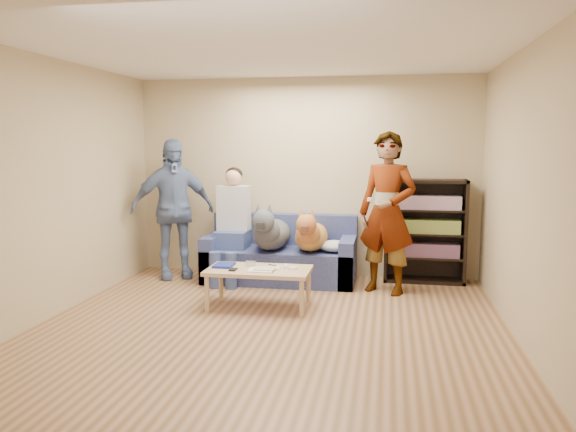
% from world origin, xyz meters
% --- Properties ---
extents(ground, '(5.00, 5.00, 0.00)m').
position_xyz_m(ground, '(0.00, 0.00, 0.00)').
color(ground, brown).
rests_on(ground, ground).
extents(ceiling, '(5.00, 5.00, 0.00)m').
position_xyz_m(ceiling, '(0.00, 0.00, 2.60)').
color(ceiling, white).
rests_on(ceiling, ground).
extents(wall_back, '(4.50, 0.00, 4.50)m').
position_xyz_m(wall_back, '(0.00, 2.50, 1.30)').
color(wall_back, tan).
rests_on(wall_back, ground).
extents(wall_front, '(4.50, 0.00, 4.50)m').
position_xyz_m(wall_front, '(0.00, -2.50, 1.30)').
color(wall_front, tan).
rests_on(wall_front, ground).
extents(wall_left, '(0.00, 5.00, 5.00)m').
position_xyz_m(wall_left, '(-2.25, 0.00, 1.30)').
color(wall_left, tan).
rests_on(wall_left, ground).
extents(wall_right, '(0.00, 5.00, 5.00)m').
position_xyz_m(wall_right, '(2.25, 0.00, 1.30)').
color(wall_right, tan).
rests_on(wall_right, ground).
extents(blanket, '(0.40, 0.34, 0.14)m').
position_xyz_m(blanket, '(0.46, 1.92, 0.50)').
color(blanket, '#B2B2B7').
rests_on(blanket, sofa).
extents(person_standing_right, '(0.81, 0.69, 1.89)m').
position_xyz_m(person_standing_right, '(1.08, 1.72, 0.94)').
color(person_standing_right, gray).
rests_on(person_standing_right, ground).
extents(person_standing_left, '(1.13, 0.92, 1.80)m').
position_xyz_m(person_standing_left, '(-1.66, 1.99, 0.90)').
color(person_standing_left, '#6976A8').
rests_on(person_standing_left, ground).
extents(held_controller, '(0.05, 0.13, 0.03)m').
position_xyz_m(held_controller, '(0.88, 1.52, 1.12)').
color(held_controller, white).
rests_on(held_controller, person_standing_right).
extents(notebook_blue, '(0.20, 0.26, 0.03)m').
position_xyz_m(notebook_blue, '(-0.66, 0.92, 0.43)').
color(notebook_blue, navy).
rests_on(notebook_blue, coffee_table).
extents(papers, '(0.26, 0.20, 0.02)m').
position_xyz_m(papers, '(-0.21, 0.77, 0.43)').
color(papers, white).
rests_on(papers, coffee_table).
extents(magazine, '(0.22, 0.17, 0.01)m').
position_xyz_m(magazine, '(-0.18, 0.79, 0.44)').
color(magazine, beige).
rests_on(magazine, coffee_table).
extents(camera_silver, '(0.11, 0.06, 0.05)m').
position_xyz_m(camera_silver, '(-0.38, 0.99, 0.45)').
color(camera_silver, silver).
rests_on(camera_silver, coffee_table).
extents(controller_a, '(0.04, 0.13, 0.03)m').
position_xyz_m(controller_a, '(0.02, 0.97, 0.43)').
color(controller_a, white).
rests_on(controller_a, coffee_table).
extents(controller_b, '(0.09, 0.06, 0.03)m').
position_xyz_m(controller_b, '(0.10, 0.89, 0.43)').
color(controller_b, white).
rests_on(controller_b, coffee_table).
extents(headphone_cup_a, '(0.07, 0.07, 0.02)m').
position_xyz_m(headphone_cup_a, '(-0.06, 0.85, 0.43)').
color(headphone_cup_a, white).
rests_on(headphone_cup_a, coffee_table).
extents(headphone_cup_b, '(0.07, 0.07, 0.02)m').
position_xyz_m(headphone_cup_b, '(-0.06, 0.93, 0.43)').
color(headphone_cup_b, white).
rests_on(headphone_cup_b, coffee_table).
extents(pen_orange, '(0.13, 0.06, 0.01)m').
position_xyz_m(pen_orange, '(-0.28, 0.71, 0.42)').
color(pen_orange, '#C3591B').
rests_on(pen_orange, coffee_table).
extents(pen_black, '(0.13, 0.08, 0.01)m').
position_xyz_m(pen_black, '(-0.14, 1.05, 0.42)').
color(pen_black, black).
rests_on(pen_black, coffee_table).
extents(wallet, '(0.07, 0.12, 0.02)m').
position_xyz_m(wallet, '(-0.51, 0.75, 0.43)').
color(wallet, black).
rests_on(wallet, coffee_table).
extents(sofa, '(1.90, 0.85, 0.82)m').
position_xyz_m(sofa, '(-0.25, 2.10, 0.28)').
color(sofa, '#515B93').
rests_on(sofa, ground).
extents(person_seated, '(0.40, 0.73, 1.47)m').
position_xyz_m(person_seated, '(-0.86, 1.97, 0.77)').
color(person_seated, '#3C4785').
rests_on(person_seated, sofa).
extents(dog_gray, '(0.43, 1.26, 0.63)m').
position_xyz_m(dog_gray, '(-0.34, 1.88, 0.65)').
color(dog_gray, '#484A52').
rests_on(dog_gray, sofa).
extents(dog_tan, '(0.40, 1.16, 0.57)m').
position_xyz_m(dog_tan, '(0.16, 1.90, 0.63)').
color(dog_tan, '#BD8639').
rests_on(dog_tan, sofa).
extents(coffee_table, '(1.10, 0.60, 0.42)m').
position_xyz_m(coffee_table, '(-0.26, 0.87, 0.37)').
color(coffee_table, '#D8B885').
rests_on(coffee_table, ground).
extents(bookshelf, '(1.00, 0.34, 1.30)m').
position_xyz_m(bookshelf, '(1.55, 2.33, 0.68)').
color(bookshelf, black).
rests_on(bookshelf, ground).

